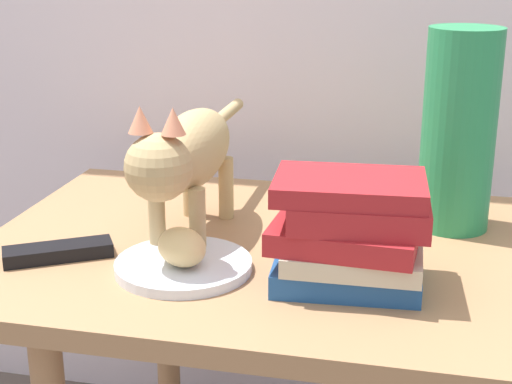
% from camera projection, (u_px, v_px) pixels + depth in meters
% --- Properties ---
extents(side_table, '(0.81, 0.61, 0.56)m').
position_uv_depth(side_table, '(256.00, 289.00, 1.16)').
color(side_table, '#9E724C').
rests_on(side_table, ground).
extents(plate, '(0.19, 0.19, 0.01)m').
position_uv_depth(plate, '(184.00, 266.00, 1.04)').
color(plate, silver).
rests_on(plate, side_table).
extents(bread_roll, '(0.10, 0.10, 0.05)m').
position_uv_depth(bread_roll, '(182.00, 247.00, 1.02)').
color(bread_roll, '#E0BC7A').
rests_on(bread_roll, plate).
extents(cat, '(0.09, 0.48, 0.23)m').
position_uv_depth(cat, '(187.00, 154.00, 1.11)').
color(cat, tan).
rests_on(cat, side_table).
extents(book_stack, '(0.20, 0.15, 0.15)m').
position_uv_depth(book_stack, '(351.00, 232.00, 0.98)').
color(book_stack, '#1E4C8C').
rests_on(book_stack, side_table).
extents(green_vase, '(0.11, 0.11, 0.31)m').
position_uv_depth(green_vase, '(459.00, 130.00, 1.16)').
color(green_vase, '#288C51').
rests_on(green_vase, side_table).
extents(candle_jar, '(0.07, 0.07, 0.08)m').
position_uv_depth(candle_jar, '(333.00, 209.00, 1.17)').
color(candle_jar, silver).
rests_on(candle_jar, side_table).
extents(tv_remote, '(0.15, 0.12, 0.02)m').
position_uv_depth(tv_remote, '(58.00, 252.00, 1.08)').
color(tv_remote, black).
rests_on(tv_remote, side_table).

